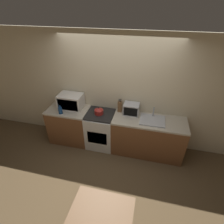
# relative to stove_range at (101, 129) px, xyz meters

# --- Properties ---
(ground_plane) EXTENTS (16.00, 16.00, 0.00)m
(ground_plane) POSITION_rel_stove_range_xyz_m (0.31, -0.71, -0.45)
(ground_plane) COLOR brown
(wall_back) EXTENTS (10.00, 0.06, 2.60)m
(wall_back) POSITION_rel_stove_range_xyz_m (0.31, 0.34, 0.85)
(wall_back) COLOR beige
(wall_back) RESTS_ON ground_plane
(counter_left_run) EXTENTS (0.95, 0.62, 0.90)m
(counter_left_run) POSITION_rel_stove_range_xyz_m (-0.79, 0.00, 0.00)
(counter_left_run) COLOR brown
(counter_left_run) RESTS_ON ground_plane
(counter_right_run) EXTENTS (1.57, 0.62, 0.90)m
(counter_right_run) POSITION_rel_stove_range_xyz_m (1.10, 0.00, 0.00)
(counter_right_run) COLOR brown
(counter_right_run) RESTS_ON ground_plane
(stove_range) EXTENTS (0.63, 0.62, 0.90)m
(stove_range) POSITION_rel_stove_range_xyz_m (0.00, 0.00, 0.00)
(stove_range) COLOR silver
(stove_range) RESTS_ON ground_plane
(kettle) EXTENTS (0.20, 0.20, 0.18)m
(kettle) POSITION_rel_stove_range_xyz_m (-0.02, -0.01, 0.53)
(kettle) COLOR maroon
(kettle) RESTS_ON stove_range
(microwave) EXTENTS (0.54, 0.38, 0.34)m
(microwave) POSITION_rel_stove_range_xyz_m (-0.73, 0.10, 0.62)
(microwave) COLOR silver
(microwave) RESTS_ON counter_left_run
(bottle) EXTENTS (0.09, 0.09, 0.21)m
(bottle) POSITION_rel_stove_range_xyz_m (-0.86, -0.20, 0.53)
(bottle) COLOR navy
(bottle) RESTS_ON counter_left_run
(knife_block) EXTENTS (0.09, 0.07, 0.33)m
(knife_block) POSITION_rel_stove_range_xyz_m (0.41, 0.19, 0.58)
(knife_block) COLOR brown
(knife_block) RESTS_ON counter_right_run
(toaster_oven) EXTENTS (0.34, 0.26, 0.25)m
(toaster_oven) POSITION_rel_stove_range_xyz_m (0.67, 0.16, 0.58)
(toaster_oven) COLOR #ADAFB5
(toaster_oven) RESTS_ON counter_right_run
(sink_basin) EXTENTS (0.52, 0.43, 0.24)m
(sink_basin) POSITION_rel_stove_range_xyz_m (1.16, 0.01, 0.47)
(sink_basin) COLOR #ADAFB5
(sink_basin) RESTS_ON counter_right_run
(dining_table) EXTENTS (0.83, 0.63, 0.73)m
(dining_table) POSITION_rel_stove_range_xyz_m (0.61, -2.00, 0.17)
(dining_table) COLOR brown
(dining_table) RESTS_ON ground_plane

